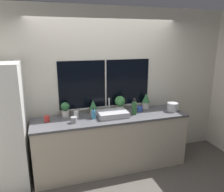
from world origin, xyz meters
name	(u,v)px	position (x,y,z in m)	size (l,w,h in m)	color
ground_plane	(117,177)	(0.00, 0.00, 0.00)	(14.00, 14.00, 0.00)	#4C4742
wall_back	(105,87)	(0.00, 0.69, 1.35)	(8.00, 0.09, 2.70)	beige
wall_right	(189,74)	(2.33, 1.50, 1.35)	(0.06, 7.00, 2.70)	beige
counter	(111,142)	(0.00, 0.31, 0.47)	(2.56, 0.64, 0.93)	#B2A893
sink	(113,114)	(0.02, 0.31, 0.98)	(0.49, 0.39, 0.26)	#ADADB2
potted_plant_far_left	(65,109)	(-0.72, 0.55, 1.06)	(0.14, 0.14, 0.24)	silver
potted_plant_center_left	(93,106)	(-0.25, 0.55, 1.06)	(0.14, 0.14, 0.24)	silver
potted_plant_center_right	(120,102)	(0.23, 0.55, 1.09)	(0.18, 0.18, 0.27)	silver
potted_plant_far_right	(146,100)	(0.74, 0.55, 1.09)	(0.15, 0.15, 0.28)	silver
soap_bottle	(93,114)	(-0.30, 0.31, 1.01)	(0.06, 0.06, 0.18)	teal
bottle_tall	(134,108)	(0.40, 0.29, 1.05)	(0.08, 0.08, 0.28)	#235128
mug_red	(47,119)	(-1.02, 0.39, 0.98)	(0.08, 0.08, 0.09)	#B72D28
mug_grey	(74,120)	(-0.63, 0.22, 0.98)	(0.10, 0.10, 0.09)	gray
mug_white	(76,114)	(-0.56, 0.45, 0.99)	(0.08, 0.08, 0.10)	white
mug_blue	(140,109)	(0.56, 0.41, 0.98)	(0.09, 0.09, 0.09)	#3351AD
kettle	(172,107)	(1.12, 0.26, 1.01)	(0.19, 0.19, 0.16)	#B2B2B7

